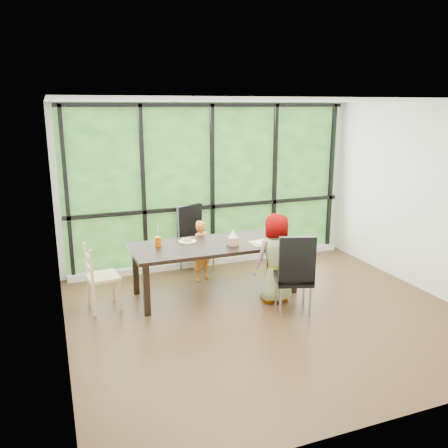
{
  "coord_description": "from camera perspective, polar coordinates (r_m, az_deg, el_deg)",
  "views": [
    {
      "loc": [
        -2.52,
        -4.98,
        2.65
      ],
      "look_at": [
        -0.31,
        0.84,
        1.05
      ],
      "focal_mm": 37.18,
      "sensor_mm": 36.0,
      "label": 1
    }
  ],
  "objects": [
    {
      "name": "crepe_rolls_near",
      "position": [
        6.6,
        4.9,
        -2.05
      ],
      "size": [
        0.05,
        0.12,
        0.04
      ],
      "primitive_type": null,
      "color": "tan",
      "rests_on": "plate_near"
    },
    {
      "name": "window_mullions",
      "position": [
        7.71,
        -1.43,
        4.7
      ],
      "size": [
        4.8,
        0.06,
        2.65
      ],
      "primitive_type": null,
      "color": "black",
      "rests_on": "back_wall"
    },
    {
      "name": "straw_white",
      "position": [
        6.46,
        -8.13,
        -1.23
      ],
      "size": [
        0.01,
        0.04,
        0.2
      ],
      "primitive_type": "cylinder",
      "rotation": [
        0.14,
        0.0,
        0.0
      ],
      "color": "white",
      "rests_on": "orange_cup"
    },
    {
      "name": "plate_far",
      "position": [
        6.66,
        -4.55,
        -2.14
      ],
      "size": [
        0.25,
        0.25,
        0.02
      ],
      "primitive_type": "cylinder",
      "color": "white",
      "rests_on": "dining_table"
    },
    {
      "name": "child_older",
      "position": [
        6.39,
        6.4,
        -4.18
      ],
      "size": [
        0.61,
        0.4,
        1.24
      ],
      "primitive_type": "imported",
      "rotation": [
        0.0,
        0.0,
        3.16
      ],
      "color": "slate",
      "rests_on": "ground"
    },
    {
      "name": "orange_cup",
      "position": [
        6.49,
        -8.09,
        -2.14
      ],
      "size": [
        0.09,
        0.09,
        0.13
      ],
      "primitive_type": "cylinder",
      "color": "#D84D00",
      "rests_on": "dining_table"
    },
    {
      "name": "white_mug",
      "position": [
        7.04,
        7.17,
        -1.0
      ],
      "size": [
        0.08,
        0.08,
        0.08
      ],
      "primitive_type": "cylinder",
      "color": "white",
      "rests_on": "dining_table"
    },
    {
      "name": "ground",
      "position": [
        6.18,
        5.56,
        -11.06
      ],
      "size": [
        5.0,
        5.0,
        0.0
      ],
      "primitive_type": "plane",
      "color": "black",
      "rests_on": "ground"
    },
    {
      "name": "plate_near",
      "position": [
        6.61,
        4.89,
        -2.27
      ],
      "size": [
        0.26,
        0.26,
        0.02
      ],
      "primitive_type": "cylinder",
      "color": "white",
      "rests_on": "dining_table"
    },
    {
      "name": "crepe_rolls_far",
      "position": [
        6.65,
        -4.56,
        -1.92
      ],
      "size": [
        0.15,
        0.12,
        0.04
      ],
      "primitive_type": null,
      "color": "tan",
      "rests_on": "plate_far"
    },
    {
      "name": "back_wall",
      "position": [
        7.77,
        -1.58,
        4.77
      ],
      "size": [
        5.0,
        0.0,
        5.0
      ],
      "primitive_type": "plane",
      "rotation": [
        1.57,
        0.0,
        0.0
      ],
      "color": "silver",
      "rests_on": "ground"
    },
    {
      "name": "chair_window_leather",
      "position": [
        7.51,
        -3.36,
        -1.93
      ],
      "size": [
        0.58,
        0.58,
        1.08
      ],
      "primitive_type": "cube",
      "rotation": [
        0.0,
        0.0,
        0.33
      ],
      "color": "black",
      "rests_on": "ground"
    },
    {
      "name": "tissue_box",
      "position": [
        6.47,
        1.1,
        -2.12
      ],
      "size": [
        0.13,
        0.13,
        0.11
      ],
      "primitive_type": "cube",
      "color": "tan",
      "rests_on": "dining_table"
    },
    {
      "name": "placemat",
      "position": [
        6.62,
        5.07,
        -2.29
      ],
      "size": [
        0.43,
        0.31,
        0.01
      ],
      "primitive_type": "cube",
      "color": "tan",
      "rests_on": "dining_table"
    },
    {
      "name": "chair_interior_leather",
      "position": [
        6.11,
        8.54,
        -5.94
      ],
      "size": [
        0.58,
        0.58,
        1.08
      ],
      "primitive_type": "cube",
      "rotation": [
        0.0,
        0.0,
        2.82
      ],
      "color": "black",
      "rests_on": "ground"
    },
    {
      "name": "child_toddler",
      "position": [
        7.17,
        -2.69,
        -3.28
      ],
      "size": [
        0.41,
        0.35,
        0.94
      ],
      "primitive_type": "imported",
      "rotation": [
        0.0,
        0.0,
        0.42
      ],
      "color": "orange",
      "rests_on": "ground"
    },
    {
      "name": "window_sill",
      "position": [
        8.0,
        -1.28,
        -4.57
      ],
      "size": [
        4.8,
        0.12,
        0.1
      ],
      "primitive_type": "cube",
      "color": "silver",
      "rests_on": "ground"
    },
    {
      "name": "foliage_backdrop",
      "position": [
        7.75,
        -1.53,
        4.74
      ],
      "size": [
        4.8,
        0.02,
        2.65
      ],
      "primitive_type": "cube",
      "color": "#1D461B",
      "rests_on": "back_wall"
    },
    {
      "name": "straw_pink",
      "position": [
        6.68,
        7.34,
        -0.92
      ],
      "size": [
        0.01,
        0.04,
        0.2
      ],
      "primitive_type": "cylinder",
      "rotation": [
        0.14,
        0.0,
        0.0
      ],
      "color": "pink",
      "rests_on": "green_cup"
    },
    {
      "name": "tissue",
      "position": [
        6.44,
        1.1,
        -1.17
      ],
      "size": [
        0.12,
        0.12,
        0.11
      ],
      "primitive_type": "cone",
      "color": "white",
      "rests_on": "tissue_box"
    },
    {
      "name": "green_cup",
      "position": [
        6.7,
        7.32,
        -1.69
      ],
      "size": [
        0.07,
        0.07,
        0.11
      ],
      "primitive_type": "cylinder",
      "color": "#54B627",
      "rests_on": "dining_table"
    },
    {
      "name": "dining_table",
      "position": [
        6.68,
        -1.11,
        -5.49
      ],
      "size": [
        2.4,
        1.11,
        0.75
      ],
      "primitive_type": "cube",
      "rotation": [
        0.0,
        0.0,
        0.06
      ],
      "color": "black",
      "rests_on": "ground"
    },
    {
      "name": "chair_end_beech",
      "position": [
        6.37,
        -14.67,
        -6.28
      ],
      "size": [
        0.44,
        0.46,
        0.9
      ],
      "primitive_type": "cube",
      "rotation": [
        0.0,
        0.0,
        1.68
      ],
      "color": "tan",
      "rests_on": "ground"
    }
  ]
}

